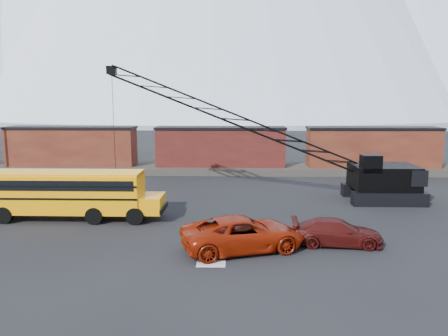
# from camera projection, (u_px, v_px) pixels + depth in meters

# --- Properties ---
(ground) EXTENTS (160.00, 160.00, 0.00)m
(ground) POSITION_uv_depth(u_px,v_px,m) (206.00, 237.00, 25.11)
(ground) COLOR black
(ground) RESTS_ON ground
(gravel_berm) EXTENTS (120.00, 5.00, 0.70)m
(gravel_berm) POSITION_uv_depth(u_px,v_px,m) (221.00, 169.00, 46.76)
(gravel_berm) COLOR #48433B
(gravel_berm) RESTS_ON ground
(boxcar_west_near) EXTENTS (13.70, 3.10, 4.17)m
(boxcar_west_near) POSITION_uv_depth(u_px,v_px,m) (72.00, 146.00, 46.83)
(boxcar_west_near) COLOR #461814
(boxcar_west_near) RESTS_ON gravel_berm
(boxcar_mid) EXTENTS (13.70, 3.10, 4.17)m
(boxcar_mid) POSITION_uv_depth(u_px,v_px,m) (221.00, 147.00, 46.37)
(boxcar_mid) COLOR #581B18
(boxcar_mid) RESTS_ON gravel_berm
(boxcar_east_near) EXTENTS (13.70, 3.10, 4.17)m
(boxcar_east_near) POSITION_uv_depth(u_px,v_px,m) (372.00, 147.00, 45.90)
(boxcar_east_near) COLOR #461814
(boxcar_east_near) RESTS_ON gravel_berm
(snow_patch) EXTENTS (1.40, 0.90, 0.02)m
(snow_patch) POSITION_uv_depth(u_px,v_px,m) (211.00, 264.00, 21.15)
(snow_patch) COLOR silver
(snow_patch) RESTS_ON ground
(school_bus) EXTENTS (11.65, 2.65, 3.19)m
(school_bus) POSITION_uv_depth(u_px,v_px,m) (71.00, 193.00, 28.59)
(school_bus) COLOR #F99D05
(school_bus) RESTS_ON ground
(red_pickup) EXTENTS (7.10, 4.88, 1.80)m
(red_pickup) POSITION_uv_depth(u_px,v_px,m) (243.00, 234.00, 22.92)
(red_pickup) COLOR #921C07
(red_pickup) RESTS_ON ground
(maroon_suv) EXTENTS (5.02, 2.29, 1.42)m
(maroon_suv) POSITION_uv_depth(u_px,v_px,m) (337.00, 232.00, 23.77)
(maroon_suv) COLOR #410D0B
(maroon_suv) RESTS_ON ground
(crawler_crane) EXTENTS (24.03, 4.20, 10.48)m
(crawler_crane) POSITION_uv_depth(u_px,v_px,m) (259.00, 129.00, 33.38)
(crawler_crane) COLOR black
(crawler_crane) RESTS_ON ground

